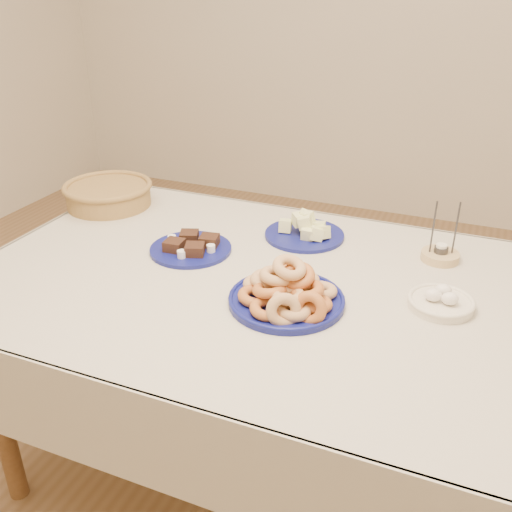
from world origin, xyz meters
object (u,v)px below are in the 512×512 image
(wicker_basket, at_px, (108,193))
(egg_bowl, at_px, (441,301))
(donut_platter, at_px, (287,293))
(candle_holder, at_px, (440,255))
(melon_plate, at_px, (305,230))
(brownie_plate, at_px, (191,247))
(dining_table, at_px, (262,311))

(wicker_basket, bearing_deg, egg_bowl, -12.53)
(donut_platter, distance_m, candle_holder, 0.55)
(wicker_basket, relative_size, egg_bowl, 1.67)
(melon_plate, distance_m, candle_holder, 0.43)
(donut_platter, xyz_separation_m, candle_holder, (0.35, 0.42, -0.02))
(melon_plate, xyz_separation_m, egg_bowl, (0.47, -0.28, -0.01))
(donut_platter, bearing_deg, candle_holder, 50.76)
(wicker_basket, distance_m, candle_holder, 1.20)
(brownie_plate, height_order, egg_bowl, egg_bowl)
(brownie_plate, height_order, candle_holder, candle_holder)
(candle_holder, bearing_deg, donut_platter, -129.24)
(dining_table, bearing_deg, brownie_plate, 162.76)
(dining_table, xyz_separation_m, wicker_basket, (-0.75, 0.31, 0.15))
(brownie_plate, bearing_deg, candle_holder, 17.84)
(dining_table, xyz_separation_m, melon_plate, (0.02, 0.32, 0.13))
(dining_table, height_order, donut_platter, donut_platter)
(melon_plate, bearing_deg, dining_table, -93.99)
(egg_bowl, bearing_deg, brownie_plate, 176.53)
(melon_plate, height_order, candle_holder, candle_holder)
(melon_plate, relative_size, brownie_plate, 0.94)
(dining_table, xyz_separation_m, brownie_plate, (-0.28, 0.09, 0.12))
(brownie_plate, relative_size, wicker_basket, 0.85)
(candle_holder, bearing_deg, melon_plate, 179.80)
(dining_table, height_order, egg_bowl, egg_bowl)
(brownie_plate, relative_size, egg_bowl, 1.43)
(brownie_plate, bearing_deg, melon_plate, 38.30)
(candle_holder, bearing_deg, dining_table, -144.70)
(wicker_basket, height_order, egg_bowl, wicker_basket)
(donut_platter, height_order, candle_holder, candle_holder)
(brownie_plate, xyz_separation_m, egg_bowl, (0.77, -0.05, 0.00))
(dining_table, distance_m, melon_plate, 0.35)
(candle_holder, relative_size, egg_bowl, 0.96)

